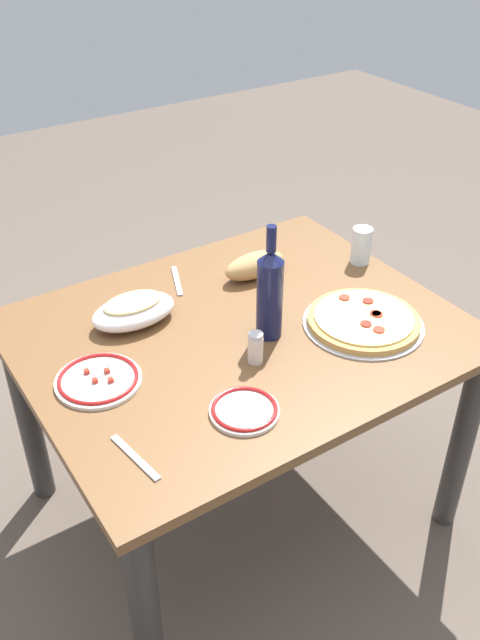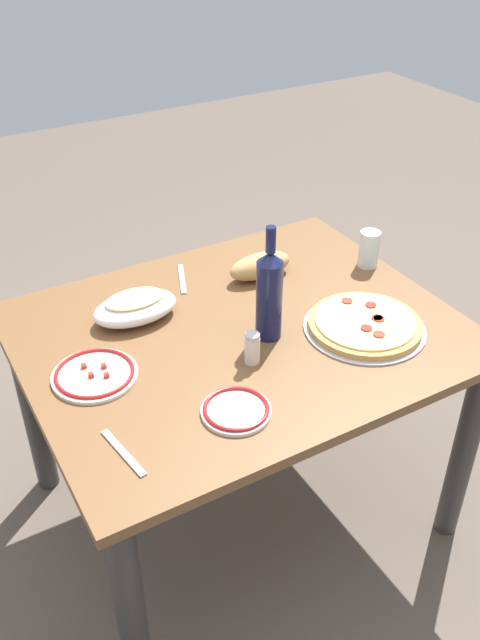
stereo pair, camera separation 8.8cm
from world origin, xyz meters
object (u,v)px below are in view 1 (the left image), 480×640
object	(u,v)px
side_plate_far	(244,410)
spice_shaker	(256,348)
pepperoni_pizza	(363,321)
side_plate_near	(98,380)
water_glass	(361,246)
dining_table	(240,363)
bread_loaf	(255,265)
baked_pasta_dish	(133,310)
wine_bottle	(270,293)

from	to	relation	value
side_plate_far	spice_shaker	bearing A→B (deg)	-131.61
pepperoni_pizza	side_plate_near	distance (m)	0.73
water_glass	dining_table	bearing A→B (deg)	11.16
pepperoni_pizza	bread_loaf	size ratio (longest dim) A/B	1.62
baked_pasta_dish	pepperoni_pizza	bearing A→B (deg)	145.49
dining_table	pepperoni_pizza	bearing A→B (deg)	150.15
dining_table	water_glass	bearing A→B (deg)	-168.84
baked_pasta_dish	wine_bottle	size ratio (longest dim) A/B	0.74
water_glass	bread_loaf	world-z (taller)	water_glass
water_glass	side_plate_far	bearing A→B (deg)	29.29
pepperoni_pizza	bread_loaf	world-z (taller)	bread_loaf
side_plate_near	side_plate_far	bearing A→B (deg)	129.75
pepperoni_pizza	wine_bottle	size ratio (longest dim) A/B	1.03
baked_pasta_dish	bread_loaf	distance (m)	0.42
side_plate_near	side_plate_far	size ratio (longest dim) A/B	1.29
dining_table	pepperoni_pizza	world-z (taller)	pepperoni_pizza
baked_pasta_dish	wine_bottle	distance (m)	0.39
side_plate_far	bread_loaf	bearing A→B (deg)	-126.33
wine_bottle	side_plate_far	world-z (taller)	wine_bottle
water_glass	side_plate_far	xyz separation A→B (m)	(0.70, 0.39, -0.05)
pepperoni_pizza	side_plate_far	bearing A→B (deg)	14.21
baked_pasta_dish	side_plate_far	distance (m)	0.48
side_plate_near	side_plate_far	distance (m)	0.38
pepperoni_pizza	bread_loaf	bearing A→B (deg)	-74.73
wine_bottle	spice_shaker	distance (m)	0.15
water_glass	side_plate_near	xyz separation A→B (m)	(0.94, 0.10, -0.05)
wine_bottle	bread_loaf	size ratio (longest dim) A/B	1.58
wine_bottle	side_plate_far	xyz separation A→B (m)	(0.23, 0.23, -0.12)
dining_table	spice_shaker	distance (m)	0.22
side_plate_far	bread_loaf	world-z (taller)	bread_loaf
water_glass	side_plate_near	bearing A→B (deg)	6.32
bread_loaf	spice_shaker	world-z (taller)	spice_shaker
dining_table	bread_loaf	size ratio (longest dim) A/B	5.67
dining_table	bread_loaf	world-z (taller)	bread_loaf
bread_loaf	spice_shaker	xyz separation A→B (m)	(0.24, 0.35, 0.00)
side_plate_far	spice_shaker	xyz separation A→B (m)	(-0.13, -0.15, 0.03)
side_plate_far	bread_loaf	size ratio (longest dim) A/B	0.80
baked_pasta_dish	side_plate_far	size ratio (longest dim) A/B	1.45
wine_bottle	bread_loaf	xyz separation A→B (m)	(-0.14, -0.27, -0.09)
water_glass	side_plate_far	size ratio (longest dim) A/B	0.71
water_glass	side_plate_near	distance (m)	0.95
baked_pasta_dish	side_plate_near	world-z (taller)	baked_pasta_dish
side_plate_far	bread_loaf	distance (m)	0.62
wine_bottle	side_plate_far	bearing A→B (deg)	44.76
pepperoni_pizza	bread_loaf	distance (m)	0.40
wine_bottle	dining_table	bearing A→B (deg)	-50.77
wine_bottle	water_glass	xyz separation A→B (m)	(-0.47, -0.17, -0.07)
pepperoni_pizza	wine_bottle	bearing A→B (deg)	-23.59
dining_table	bread_loaf	xyz separation A→B (m)	(-0.19, -0.21, 0.16)
spice_shaker	pepperoni_pizza	bearing A→B (deg)	175.29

